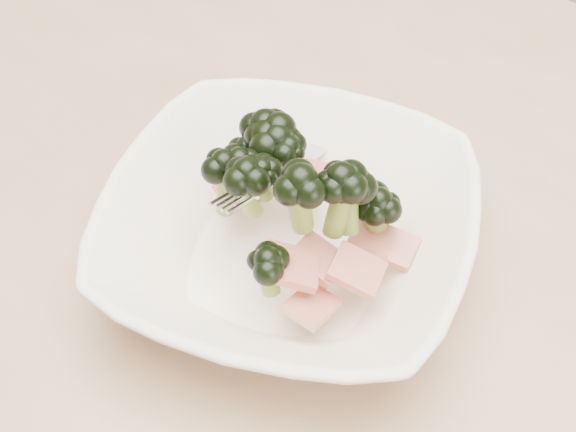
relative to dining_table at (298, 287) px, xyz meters
name	(u,v)px	position (x,y,z in m)	size (l,w,h in m)	color
dining_table	(298,287)	(0.00, 0.00, 0.00)	(1.20, 0.80, 0.75)	tan
broccoli_dish	(288,225)	(0.02, -0.04, 0.14)	(0.34, 0.34, 0.12)	#F3E8CE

